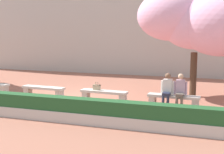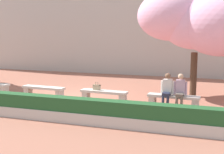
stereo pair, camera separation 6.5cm
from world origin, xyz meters
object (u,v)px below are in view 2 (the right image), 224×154
Objects in this scene: person_seated_left at (167,89)px; cherry_tree_main at (200,22)px; stone_bench_center at (104,94)px; handbag at (97,87)px; person_seated_right at (180,89)px; stone_bench_near_west at (43,90)px; stone_bench_near_east at (173,99)px.

cherry_tree_main is (1.02, 2.12, 2.56)m from person_seated_left.
handbag reaches higher than stone_bench_center.
stone_bench_near_west is at bearing 179.48° from person_seated_right.
person_seated_right is at bearing 0.00° from person_seated_left.
stone_bench_near_west is 2.53m from handbag.
person_seated_left is at bearing -180.00° from person_seated_right.
stone_bench_near_east is 3.69m from cherry_tree_main.
stone_bench_near_east is 1.55× the size of person_seated_left.
cherry_tree_main is at bearing 27.33° from handbag.
person_seated_left is (2.60, -0.05, 0.39)m from stone_bench_center.
stone_bench_center is at bearing 180.00° from stone_bench_near_east.
cherry_tree_main is at bearing 76.15° from person_seated_right.
person_seated_right is 3.37m from cherry_tree_main.
cherry_tree_main is (0.52, 2.12, 2.56)m from person_seated_right.
person_seated_left reaches higher than stone_bench_center.
stone_bench_center is 1.00× the size of stone_bench_near_east.
person_seated_left reaches higher than handbag.
person_seated_right is at bearing -1.38° from handbag.
person_seated_left is (5.44, -0.05, 0.39)m from stone_bench_near_west.
person_seated_left is 1.00× the size of person_seated_right.
cherry_tree_main reaches higher than stone_bench_near_east.
stone_bench_near_west is 0.37× the size of cherry_tree_main.
stone_bench_near_east is at bearing 0.00° from stone_bench_center.
stone_bench_near_west is 5.69m from stone_bench_near_east.
person_seated_left reaches higher than stone_bench_near_east.
stone_bench_near_east is (5.69, 0.00, 0.00)m from stone_bench_near_west.
handbag is (-3.42, 0.08, -0.12)m from person_seated_right.
cherry_tree_main is (3.95, 2.04, 2.68)m from handbag.
handbag is at bearing -152.67° from cherry_tree_main.
person_seated_left is 0.24× the size of cherry_tree_main.
stone_bench_near_east is at bearing 0.00° from stone_bench_near_west.
stone_bench_near_east is 3.19m from handbag.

